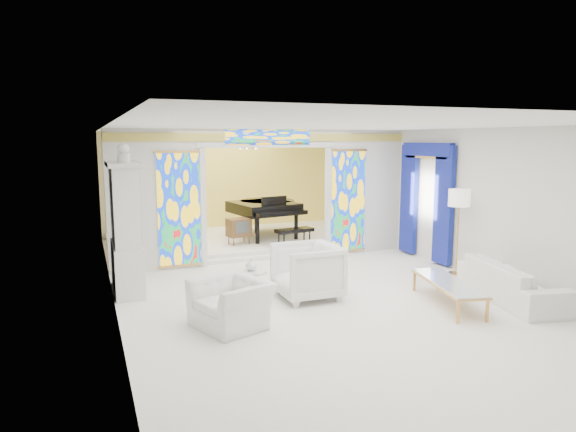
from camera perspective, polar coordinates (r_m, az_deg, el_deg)
name	(u,v)px	position (r m, az deg, el deg)	size (l,w,h in m)	color
floor	(301,282)	(10.19, 1.49, -7.31)	(12.00, 12.00, 0.00)	white
ceiling	(302,127)	(9.80, 1.56, 9.82)	(7.00, 12.00, 0.02)	white
wall_back	(223,182)	(15.55, -7.23, 3.74)	(7.00, 0.02, 3.00)	silver
wall_left	(110,216)	(9.10, -19.17, -0.02)	(0.02, 12.00, 3.00)	silver
wall_right	(449,199)	(11.70, 17.49, 1.86)	(0.02, 12.00, 3.00)	silver
partition_wall	(267,189)	(11.71, -2.32, 3.00)	(7.00, 0.22, 3.00)	silver
stained_glass_left	(179,209)	(11.15, -12.02, 0.72)	(0.90, 0.04, 2.40)	gold
stained_glass_right	(348,201)	(12.48, 6.68, 1.66)	(0.90, 0.04, 2.40)	gold
stained_glass_transom	(268,137)	(11.56, -2.18, 8.72)	(2.00, 0.04, 0.34)	gold
alcove_platform	(242,240)	(13.93, -5.16, -2.65)	(6.80, 3.80, 0.18)	white
gold_curtain_back	(224,183)	(15.43, -7.12, 3.70)	(6.70, 0.10, 2.90)	#E4CE4F
chandelier	(249,148)	(13.63, -4.36, 7.54)	(0.48, 0.48, 0.30)	#C58C45
blue_drapes	(426,192)	(12.18, 15.07, 2.57)	(0.14, 1.85, 2.65)	navy
china_cabinet	(126,229)	(9.76, -17.58, -1.37)	(0.56, 1.46, 2.72)	silver
armchair_left	(231,304)	(7.81, -6.36, -9.64)	(1.08, 0.94, 0.70)	white
armchair_right	(307,271)	(9.05, 2.13, -6.16)	(1.04, 1.07, 0.97)	white
sofa	(513,282)	(9.78, 23.68, -6.69)	(2.27, 0.89, 0.66)	white
side_table	(251,284)	(8.54, -4.09, -7.51)	(0.58, 0.58, 0.64)	silver
vase	(251,265)	(8.45, -4.11, -5.41)	(0.19, 0.19, 0.20)	silver
coffee_table	(448,283)	(9.11, 17.34, -7.14)	(1.00, 1.94, 0.41)	silver
floor_lamp	(459,202)	(11.00, 18.48, 1.48)	(0.53, 0.53, 1.77)	#C58C45
grand_piano	(266,207)	(13.85, -2.42, 0.95)	(1.99, 3.07, 1.15)	black
tv_console	(239,227)	(12.84, -5.49, -1.28)	(0.62, 0.48, 0.65)	brown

